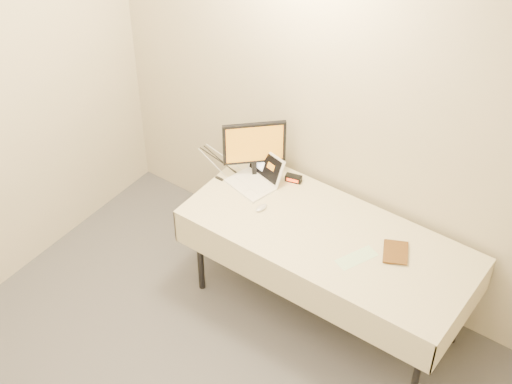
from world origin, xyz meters
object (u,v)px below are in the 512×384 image
Objects in this scene: table at (329,242)px; book at (385,240)px; laptop at (257,177)px; monitor at (254,146)px.

book reaches higher than table.
laptop is 0.22m from monitor.
monitor reaches higher than laptop.
laptop is 1.02m from book.
laptop is at bearing -85.00° from monitor.
table is 4.32× the size of monitor.
monitor is (-0.72, 0.20, 0.31)m from table.
laptop is 0.83× the size of monitor.
table is 0.69m from laptop.
laptop reaches higher than table.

